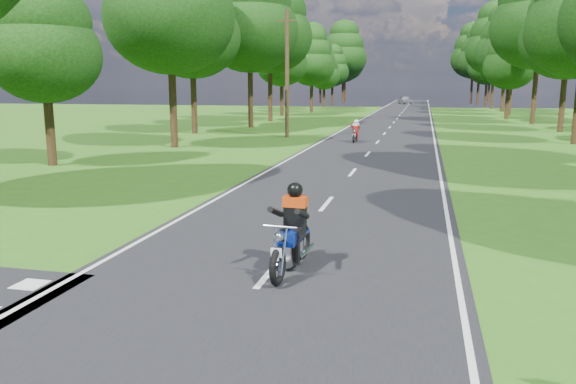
# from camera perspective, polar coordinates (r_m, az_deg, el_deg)

# --- Properties ---
(ground) EXTENTS (160.00, 160.00, 0.00)m
(ground) POSITION_cam_1_polar(r_m,az_deg,el_deg) (8.62, -5.25, -12.20)
(ground) COLOR #2F5C15
(ground) RESTS_ON ground
(main_road) EXTENTS (7.00, 140.00, 0.02)m
(main_road) POSITION_cam_1_polar(r_m,az_deg,el_deg) (57.65, 11.01, 7.33)
(main_road) COLOR black
(main_road) RESTS_ON ground
(road_markings) EXTENTS (7.40, 140.00, 0.01)m
(road_markings) POSITION_cam_1_polar(r_m,az_deg,el_deg) (55.79, 10.78, 7.24)
(road_markings) COLOR silver
(road_markings) RESTS_ON main_road
(treeline) EXTENTS (40.00, 115.35, 14.78)m
(treeline) POSITION_cam_1_polar(r_m,az_deg,el_deg) (67.75, 12.93, 14.73)
(treeline) COLOR black
(treeline) RESTS_ON ground
(telegraph_pole) EXTENTS (1.20, 0.26, 8.00)m
(telegraph_pole) POSITION_cam_1_polar(r_m,az_deg,el_deg) (36.53, -0.09, 11.97)
(telegraph_pole) COLOR #382616
(telegraph_pole) RESTS_ON ground
(rider_near_blue) EXTENTS (0.77, 1.97, 1.61)m
(rider_near_blue) POSITION_cam_1_polar(r_m,az_deg,el_deg) (10.16, 0.36, -3.65)
(rider_near_blue) COLOR navy
(rider_near_blue) RESTS_ON main_road
(rider_far_red) EXTENTS (0.55, 1.59, 1.32)m
(rider_far_red) POSITION_cam_1_polar(r_m,az_deg,el_deg) (33.47, 6.87, 6.18)
(rider_far_red) COLOR #AA0D19
(rider_far_red) RESTS_ON main_road
(distant_car) EXTENTS (2.84, 4.33, 1.37)m
(distant_car) POSITION_cam_1_polar(r_m,az_deg,el_deg) (101.66, 11.78, 9.14)
(distant_car) COLOR #AAABB1
(distant_car) RESTS_ON main_road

